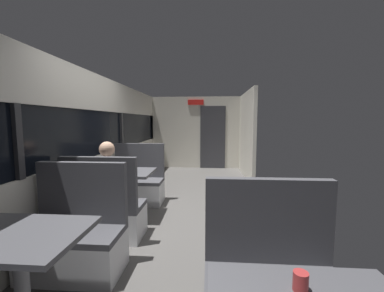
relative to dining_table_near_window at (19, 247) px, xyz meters
name	(u,v)px	position (x,y,z in m)	size (l,w,h in m)	color
ground_plane	(180,219)	(0.89, 2.09, -0.65)	(3.30, 9.20, 0.02)	#514F4C
carriage_window_panel_left	(88,148)	(-0.56, 2.09, 0.47)	(0.09, 8.48, 2.30)	beige
carriage_end_bulkhead	(198,133)	(0.95, 6.28, 0.50)	(2.90, 0.11, 2.30)	beige
carriage_aisle_panel_right	(247,135)	(2.34, 5.09, 0.51)	(0.08, 2.40, 2.30)	beige
dining_table_near_window	(19,247)	(0.00, 0.00, 0.00)	(0.90, 0.70, 0.74)	#9E9EA3
bench_near_window_facing_entry	(76,240)	(0.00, 0.70, -0.31)	(0.95, 0.50, 1.10)	silver
dining_table_mid_window	(124,178)	(0.00, 2.11, 0.00)	(0.90, 0.70, 0.74)	#9E9EA3
bench_mid_window_facing_end	(106,213)	(0.00, 1.41, -0.31)	(0.95, 0.50, 1.10)	silver
bench_mid_window_facing_entry	(138,185)	(0.00, 2.81, -0.31)	(0.95, 0.50, 1.10)	silver
bench_front_aisle_facing_entry	(272,291)	(1.79, 0.10, -0.31)	(0.95, 0.50, 1.10)	silver
seated_passenger	(107,196)	(0.00, 1.48, -0.10)	(0.47, 0.55, 1.26)	#26262D
coffee_cup_primary	(301,281)	(1.77, -0.45, 0.15)	(0.07, 0.07, 0.09)	#B23333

